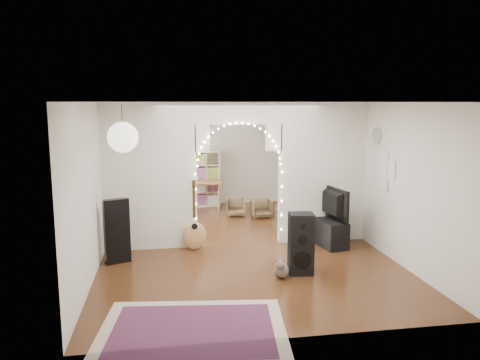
{
  "coord_description": "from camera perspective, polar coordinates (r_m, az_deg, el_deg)",
  "views": [
    {
      "loc": [
        -1.37,
        -8.64,
        2.68
      ],
      "look_at": [
        0.08,
        0.3,
        1.2
      ],
      "focal_mm": 35.0,
      "sensor_mm": 36.0,
      "label": 1
    }
  ],
  "objects": [
    {
      "name": "ceiling",
      "position": [
        8.75,
        -0.21,
        9.42
      ],
      "size": [
        5.0,
        7.5,
        0.02
      ],
      "primitive_type": "cube",
      "color": "white",
      "rests_on": "wall_back"
    },
    {
      "name": "wall_clock",
      "position": [
        8.93,
        16.4,
        5.19
      ],
      "size": [
        0.03,
        0.31,
        0.31
      ],
      "primitive_type": "cylinder",
      "rotation": [
        0.0,
        1.57,
        0.0
      ],
      "color": "white",
      "rests_on": "wall_right"
    },
    {
      "name": "paper_lantern",
      "position": [
        6.28,
        -14.1,
        5.07
      ],
      "size": [
        0.4,
        0.4,
        0.4
      ],
      "primitive_type": "sphere",
      "color": "white",
      "rests_on": "ceiling"
    },
    {
      "name": "tv",
      "position": [
        9.06,
        10.65,
        -2.79
      ],
      "size": [
        0.32,
        1.08,
        0.62
      ],
      "primitive_type": "imported",
      "rotation": [
        0.0,
        0.0,
        1.74
      ],
      "color": "black",
      "rests_on": "media_console"
    },
    {
      "name": "guitar_case",
      "position": [
        8.21,
        -14.78,
        -6.05
      ],
      "size": [
        0.45,
        0.28,
        1.11
      ],
      "primitive_type": "cube",
      "rotation": [
        0.0,
        0.0,
        0.36
      ],
      "color": "black",
      "rests_on": "floor"
    },
    {
      "name": "wall_front",
      "position": [
        5.25,
        6.24,
        -5.46
      ],
      "size": [
        5.0,
        0.02,
        2.7
      ],
      "primitive_type": "cube",
      "color": "silver",
      "rests_on": "floor"
    },
    {
      "name": "picture_frames",
      "position": [
        8.64,
        17.36,
        1.01
      ],
      "size": [
        0.02,
        0.5,
        0.7
      ],
      "primitive_type": null,
      "color": "white",
      "rests_on": "wall_right"
    },
    {
      "name": "dining_table",
      "position": [
        11.82,
        -5.41,
        -0.48
      ],
      "size": [
        1.31,
        0.98,
        0.76
      ],
      "rotation": [
        0.0,
        0.0,
        0.16
      ],
      "color": "brown",
      "rests_on": "floor"
    },
    {
      "name": "media_console",
      "position": [
        9.19,
        10.55,
        -6.2
      ],
      "size": [
        0.56,
        1.05,
        0.5
      ],
      "primitive_type": "cube",
      "rotation": [
        0.0,
        0.0,
        0.17
      ],
      "color": "black",
      "rests_on": "floor"
    },
    {
      "name": "bookcase",
      "position": [
        12.32,
        -5.78,
        0.16
      ],
      "size": [
        1.46,
        0.5,
        1.47
      ],
      "primitive_type": "cube",
      "rotation": [
        0.0,
        0.0,
        -0.1
      ],
      "color": "beige",
      "rests_on": "floor"
    },
    {
      "name": "wall_back",
      "position": [
        12.54,
        -2.89,
        3.2
      ],
      "size": [
        5.0,
        0.02,
        2.7
      ],
      "primitive_type": "cube",
      "color": "silver",
      "rests_on": "floor"
    },
    {
      "name": "wall_right",
      "position": [
        9.56,
        14.76,
        0.99
      ],
      "size": [
        0.02,
        7.5,
        2.7
      ],
      "primitive_type": "cube",
      "color": "silver",
      "rests_on": "floor"
    },
    {
      "name": "flower_vase",
      "position": [
        11.8,
        -5.43,
        0.33
      ],
      "size": [
        0.21,
        0.21,
        0.19
      ],
      "primitive_type": "imported",
      "rotation": [
        0.0,
        0.0,
        0.16
      ],
      "color": "white",
      "rests_on": "dining_table"
    },
    {
      "name": "area_rug",
      "position": [
        5.89,
        -5.79,
        -17.75
      ],
      "size": [
        2.41,
        1.93,
        0.02
      ],
      "primitive_type": "cube",
      "rotation": [
        0.0,
        0.0,
        -0.12
      ],
      "color": "maroon",
      "rests_on": "floor"
    },
    {
      "name": "dining_chair_right",
      "position": [
        11.13,
        2.64,
        -3.5
      ],
      "size": [
        0.46,
        0.48,
        0.43
      ],
      "primitive_type": "imported",
      "rotation": [
        0.0,
        0.0,
        0.0
      ],
      "color": "brown",
      "rests_on": "floor"
    },
    {
      "name": "ceiling_fan",
      "position": [
        10.73,
        -1.9,
        7.79
      ],
      "size": [
        1.1,
        1.1,
        0.3
      ],
      "primitive_type": null,
      "color": "#B5953C",
      "rests_on": "ceiling"
    },
    {
      "name": "acoustic_guitar",
      "position": [
        8.69,
        -5.58,
        -5.41
      ],
      "size": [
        0.46,
        0.2,
        1.11
      ],
      "rotation": [
        0.0,
        0.0,
        0.1
      ],
      "color": "#BA7B4A",
      "rests_on": "floor"
    },
    {
      "name": "wall_left",
      "position": [
        8.82,
        -16.47,
        0.23
      ],
      "size": [
        0.02,
        7.5,
        2.7
      ],
      "primitive_type": "cube",
      "color": "silver",
      "rests_on": "floor"
    },
    {
      "name": "divider_wall",
      "position": [
        8.84,
        -0.21,
        1.13
      ],
      "size": [
        5.0,
        0.2,
        2.7
      ],
      "color": "silver",
      "rests_on": "floor"
    },
    {
      "name": "floor_speaker",
      "position": [
        7.53,
        7.43,
        -7.71
      ],
      "size": [
        0.42,
        0.38,
        0.98
      ],
      "rotation": [
        0.0,
        0.0,
        -0.12
      ],
      "color": "black",
      "rests_on": "floor"
    },
    {
      "name": "window",
      "position": [
        10.57,
        -15.15,
        2.56
      ],
      "size": [
        0.04,
        1.2,
        1.4
      ],
      "primitive_type": "cube",
      "color": "white",
      "rests_on": "wall_left"
    },
    {
      "name": "floor",
      "position": [
        9.15,
        -0.2,
        -7.74
      ],
      "size": [
        7.5,
        7.5,
        0.0
      ],
      "primitive_type": "plane",
      "color": "black",
      "rests_on": "ground"
    },
    {
      "name": "fairy_lights",
      "position": [
        8.69,
        -0.07,
        1.82
      ],
      "size": [
        1.64,
        0.04,
        1.6
      ],
      "primitive_type": null,
      "color": "#FFEABF",
      "rests_on": "divider_wall"
    },
    {
      "name": "dining_chair_left",
      "position": [
        11.3,
        -0.51,
        -3.32
      ],
      "size": [
        0.51,
        0.52,
        0.42
      ],
      "primitive_type": "imported",
      "rotation": [
        0.0,
        0.0,
        -0.12
      ],
      "color": "brown",
      "rests_on": "floor"
    },
    {
      "name": "tabby_cat",
      "position": [
        7.43,
        5.04,
        -10.75
      ],
      "size": [
        0.34,
        0.51,
        0.34
      ],
      "rotation": [
        0.0,
        0.0,
        -0.4
      ],
      "color": "brown",
      "rests_on": "floor"
    }
  ]
}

